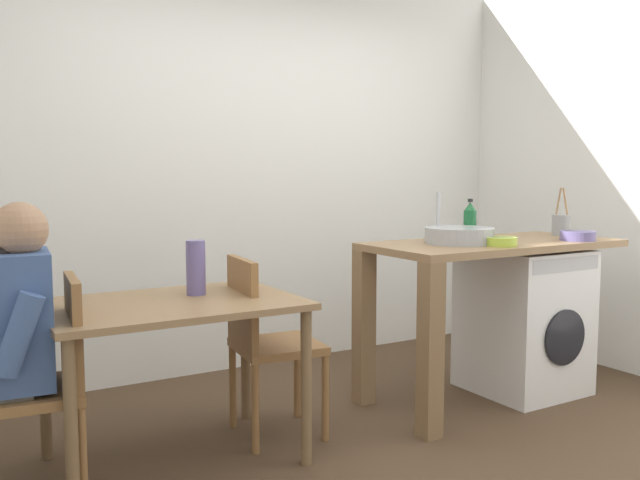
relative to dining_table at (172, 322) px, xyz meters
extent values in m
plane|color=#4C3826|center=(0.90, -0.48, -0.64)|extent=(5.46, 5.46, 0.00)
cube|color=white|center=(0.90, 1.27, 0.71)|extent=(4.60, 0.10, 2.70)
cube|color=olive|center=(0.00, 0.00, 0.08)|extent=(1.10, 0.76, 0.03)
cylinder|color=brown|center=(-0.50, -0.33, -0.29)|extent=(0.05, 0.05, 0.71)
cylinder|color=brown|center=(0.50, -0.33, -0.29)|extent=(0.05, 0.05, 0.71)
cylinder|color=brown|center=(-0.50, 0.33, -0.29)|extent=(0.05, 0.05, 0.71)
cylinder|color=brown|center=(0.50, 0.33, -0.29)|extent=(0.05, 0.05, 0.71)
cube|color=olive|center=(-0.62, -0.10, -0.19)|extent=(0.44, 0.44, 0.04)
cube|color=olive|center=(-0.44, -0.12, 0.03)|extent=(0.07, 0.38, 0.45)
cylinder|color=olive|center=(-0.46, -0.30, -0.42)|extent=(0.04, 0.04, 0.45)
cylinder|color=olive|center=(-0.42, 0.06, -0.42)|extent=(0.04, 0.04, 0.45)
cube|color=olive|center=(0.55, 0.05, -0.19)|extent=(0.44, 0.44, 0.04)
cube|color=olive|center=(0.37, 0.07, 0.03)|extent=(0.08, 0.38, 0.45)
cylinder|color=olive|center=(0.75, 0.21, -0.42)|extent=(0.04, 0.04, 0.45)
cylinder|color=olive|center=(0.71, -0.15, -0.42)|extent=(0.04, 0.04, 0.45)
cylinder|color=olive|center=(0.39, 0.25, -0.42)|extent=(0.04, 0.04, 0.45)
cylinder|color=olive|center=(0.35, -0.11, -0.42)|extent=(0.04, 0.04, 0.45)
cube|color=#3F598C|center=(-0.62, -0.10, 0.11)|extent=(0.23, 0.36, 0.52)
cylinder|color=#3F598C|center=(-0.66, -0.31, 0.09)|extent=(0.19, 0.11, 0.31)
cylinder|color=#3F598C|center=(-0.62, 0.11, 0.09)|extent=(0.19, 0.11, 0.31)
sphere|color=#A57A5B|center=(-0.62, -0.10, 0.45)|extent=(0.21, 0.21, 0.21)
sphere|color=black|center=(-0.68, -0.09, 0.37)|extent=(0.12, 0.12, 0.12)
cube|color=olive|center=(1.88, -0.08, 0.26)|extent=(1.50, 0.68, 0.04)
cube|color=brown|center=(1.18, -0.37, -0.20)|extent=(0.10, 0.10, 0.88)
cube|color=brown|center=(1.18, 0.21, -0.20)|extent=(0.10, 0.10, 0.88)
cube|color=white|center=(2.14, -0.08, -0.21)|extent=(0.60, 0.60, 0.86)
cylinder|color=black|center=(2.14, -0.39, -0.26)|extent=(0.32, 0.02, 0.32)
cube|color=#B2B2B7|center=(2.14, -0.38, 0.16)|extent=(0.54, 0.01, 0.08)
cylinder|color=#9EA0A5|center=(1.61, -0.08, 0.32)|extent=(0.38, 0.38, 0.09)
cylinder|color=#B2B2B7|center=(1.61, 0.10, 0.42)|extent=(0.02, 0.02, 0.28)
cylinder|color=#19592D|center=(1.80, 0.03, 0.36)|extent=(0.07, 0.07, 0.17)
cone|color=#19592D|center=(1.80, 0.03, 0.47)|extent=(0.07, 0.07, 0.05)
cylinder|color=#262626|center=(1.80, 0.03, 0.51)|extent=(0.03, 0.03, 0.02)
cylinder|color=#A8C63D|center=(1.73, -0.28, 0.30)|extent=(0.17, 0.17, 0.05)
cylinder|color=olive|center=(1.73, -0.28, 0.31)|extent=(0.14, 0.14, 0.02)
cylinder|color=gray|center=(2.51, -0.03, 0.34)|extent=(0.11, 0.11, 0.13)
cylinder|color=#99724C|center=(2.49, -0.02, 0.49)|extent=(0.01, 0.04, 0.18)
cylinder|color=#99724C|center=(2.53, -0.04, 0.49)|extent=(0.01, 0.05, 0.18)
cylinder|color=slate|center=(2.33, -0.30, 0.30)|extent=(0.20, 0.20, 0.05)
cylinder|color=#3D375B|center=(2.33, -0.30, 0.32)|extent=(0.16, 0.16, 0.03)
cylinder|color=slate|center=(0.15, 0.10, 0.23)|extent=(0.09, 0.09, 0.26)
cube|color=#B2B2B7|center=(1.83, -0.18, 0.28)|extent=(0.15, 0.06, 0.01)
cube|color=#262628|center=(1.83, -0.18, 0.28)|extent=(0.15, 0.06, 0.01)
camera|label=1|loc=(-0.91, -2.85, 0.66)|focal=37.32mm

